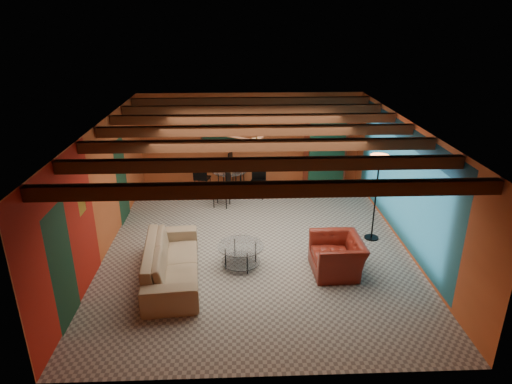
{
  "coord_description": "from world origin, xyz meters",
  "views": [
    {
      "loc": [
        -0.38,
        -8.9,
        4.79
      ],
      "look_at": [
        0.0,
        0.2,
        1.15
      ],
      "focal_mm": 31.32,
      "sensor_mm": 36.0,
      "label": 1
    }
  ],
  "objects_px": {
    "armchair": "(337,255)",
    "dining_table": "(230,178)",
    "sofa": "(172,262)",
    "coffee_table": "(241,255)",
    "vase": "(229,156)",
    "potted_plant": "(328,110)",
    "floor_lamp": "(376,198)",
    "armoire": "(325,152)"
  },
  "relations": [
    {
      "from": "coffee_table",
      "to": "sofa",
      "type": "bearing_deg",
      "value": -163.13
    },
    {
      "from": "armoire",
      "to": "potted_plant",
      "type": "xyz_separation_m",
      "value": [
        0.0,
        0.0,
        1.26
      ]
    },
    {
      "from": "dining_table",
      "to": "potted_plant",
      "type": "relative_size",
      "value": 3.89
    },
    {
      "from": "coffee_table",
      "to": "armoire",
      "type": "height_order",
      "value": "armoire"
    },
    {
      "from": "armoire",
      "to": "potted_plant",
      "type": "distance_m",
      "value": 1.26
    },
    {
      "from": "floor_lamp",
      "to": "coffee_table",
      "type": "bearing_deg",
      "value": -160.18
    },
    {
      "from": "sofa",
      "to": "coffee_table",
      "type": "xyz_separation_m",
      "value": [
        1.33,
        0.4,
        -0.13
      ]
    },
    {
      "from": "sofa",
      "to": "potted_plant",
      "type": "distance_m",
      "value": 6.67
    },
    {
      "from": "coffee_table",
      "to": "armchair",
      "type": "bearing_deg",
      "value": -8.5
    },
    {
      "from": "potted_plant",
      "to": "vase",
      "type": "bearing_deg",
      "value": -164.03
    },
    {
      "from": "sofa",
      "to": "dining_table",
      "type": "xyz_separation_m",
      "value": [
        1.06,
        4.27,
        0.16
      ]
    },
    {
      "from": "floor_lamp",
      "to": "potted_plant",
      "type": "xyz_separation_m",
      "value": [
        -0.45,
        3.59,
        1.25
      ]
    },
    {
      "from": "dining_table",
      "to": "floor_lamp",
      "type": "relative_size",
      "value": 1.01
    },
    {
      "from": "armchair",
      "to": "potted_plant",
      "type": "bearing_deg",
      "value": 170.62
    },
    {
      "from": "armchair",
      "to": "dining_table",
      "type": "distance_m",
      "value": 4.69
    },
    {
      "from": "sofa",
      "to": "floor_lamp",
      "type": "height_order",
      "value": "floor_lamp"
    },
    {
      "from": "dining_table",
      "to": "vase",
      "type": "distance_m",
      "value": 0.62
    },
    {
      "from": "sofa",
      "to": "potted_plant",
      "type": "xyz_separation_m",
      "value": [
        3.89,
        5.08,
        1.88
      ]
    },
    {
      "from": "coffee_table",
      "to": "vase",
      "type": "relative_size",
      "value": 4.88
    },
    {
      "from": "coffee_table",
      "to": "potted_plant",
      "type": "bearing_deg",
      "value": 61.32
    },
    {
      "from": "armchair",
      "to": "armoire",
      "type": "relative_size",
      "value": 0.55
    },
    {
      "from": "dining_table",
      "to": "vase",
      "type": "bearing_deg",
      "value": 0.0
    },
    {
      "from": "dining_table",
      "to": "floor_lamp",
      "type": "bearing_deg",
      "value": -40.3
    },
    {
      "from": "armoire",
      "to": "vase",
      "type": "bearing_deg",
      "value": 176.46
    },
    {
      "from": "vase",
      "to": "sofa",
      "type": "bearing_deg",
      "value": -103.9
    },
    {
      "from": "armchair",
      "to": "floor_lamp",
      "type": "relative_size",
      "value": 0.55
    },
    {
      "from": "dining_table",
      "to": "coffee_table",
      "type": "bearing_deg",
      "value": -85.98
    },
    {
      "from": "potted_plant",
      "to": "armoire",
      "type": "bearing_deg",
      "value": 0.0
    },
    {
      "from": "floor_lamp",
      "to": "armchair",
      "type": "bearing_deg",
      "value": -128.95
    },
    {
      "from": "armchair",
      "to": "vase",
      "type": "xyz_separation_m",
      "value": [
        -2.17,
        4.15,
        0.79
      ]
    },
    {
      "from": "sofa",
      "to": "floor_lamp",
      "type": "bearing_deg",
      "value": -76.35
    },
    {
      "from": "armchair",
      "to": "armoire",
      "type": "xyz_separation_m",
      "value": [
        0.66,
        4.96,
        0.64
      ]
    },
    {
      "from": "sofa",
      "to": "dining_table",
      "type": "height_order",
      "value": "dining_table"
    },
    {
      "from": "coffee_table",
      "to": "potted_plant",
      "type": "relative_size",
      "value": 1.8
    },
    {
      "from": "armchair",
      "to": "dining_table",
      "type": "xyz_separation_m",
      "value": [
        -2.17,
        4.15,
        0.17
      ]
    },
    {
      "from": "potted_plant",
      "to": "vase",
      "type": "relative_size",
      "value": 2.71
    },
    {
      "from": "potted_plant",
      "to": "dining_table",
      "type": "bearing_deg",
      "value": -164.03
    },
    {
      "from": "floor_lamp",
      "to": "potted_plant",
      "type": "distance_m",
      "value": 3.83
    },
    {
      "from": "armchair",
      "to": "dining_table",
      "type": "height_order",
      "value": "dining_table"
    },
    {
      "from": "sofa",
      "to": "floor_lamp",
      "type": "relative_size",
      "value": 1.26
    },
    {
      "from": "sofa",
      "to": "coffee_table",
      "type": "relative_size",
      "value": 2.71
    },
    {
      "from": "dining_table",
      "to": "vase",
      "type": "relative_size",
      "value": 10.56
    }
  ]
}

